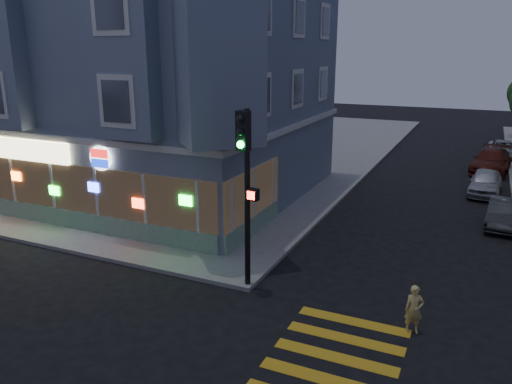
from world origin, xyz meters
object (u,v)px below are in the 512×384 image
Objects in this scene: running_child at (414,309)px; parked_car_d at (503,150)px; parked_car_c at (491,161)px; traffic_signal at (246,170)px; parked_car_a at (485,182)px; parked_car_b at (503,213)px.

parked_car_d is (2.60, 26.59, -0.09)m from running_child.
traffic_signal reaches higher than parked_car_c.
running_child reaches higher than parked_car_a.
running_child is 10.83m from parked_car_b.
traffic_signal is at bearing -110.92° from parked_car_a.
traffic_signal is at bearing -107.64° from parked_car_d.
running_child is 15.85m from parked_car_a.
traffic_signal reaches higher than parked_car_b.
parked_car_c is 1.16× the size of parked_car_d.
parked_car_d is 0.76× the size of traffic_signal.
traffic_signal is (-7.65, -10.21, 3.41)m from parked_car_b.
parked_car_b is at bearing -91.73° from parked_car_d.
parked_car_b is 0.83× the size of parked_car_d.
traffic_signal reaches higher than parked_car_d.
traffic_signal reaches higher than parked_car_a.
running_child is 0.39× the size of parked_car_b.
traffic_signal is at bearing -101.24° from parked_car_c.
running_child is at bearing -98.19° from parked_car_b.
parked_car_b is 13.21m from traffic_signal.
parked_car_c is (-0.55, 10.82, 0.14)m from parked_car_b.
running_child is 26.72m from parked_car_d.
parked_car_a is 5.63m from parked_car_c.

